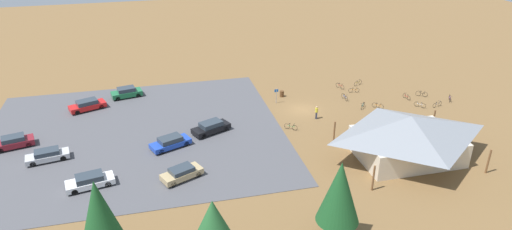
% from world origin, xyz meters
% --- Properties ---
extents(ground, '(160.00, 160.00, 0.00)m').
position_xyz_m(ground, '(0.00, 0.00, 0.00)').
color(ground, brown).
rests_on(ground, ground).
extents(parking_lot_asphalt, '(35.92, 31.65, 0.05)m').
position_xyz_m(parking_lot_asphalt, '(22.34, 1.95, 0.03)').
color(parking_lot_asphalt, '#4C4C51').
rests_on(parking_lot_asphalt, ground).
extents(bike_pavilion, '(13.58, 10.32, 5.07)m').
position_xyz_m(bike_pavilion, '(-7.14, 14.60, 2.88)').
color(bike_pavilion, beige).
rests_on(bike_pavilion, ground).
extents(trash_bin, '(0.60, 0.60, 0.90)m').
position_xyz_m(trash_bin, '(1.40, -5.12, 0.45)').
color(trash_bin, brown).
rests_on(trash_bin, ground).
extents(lot_sign, '(0.56, 0.08, 2.20)m').
position_xyz_m(lot_sign, '(2.85, -3.09, 1.41)').
color(lot_sign, '#99999E').
rests_on(lot_sign, ground).
extents(pine_midwest, '(3.34, 3.34, 8.18)m').
position_xyz_m(pine_midwest, '(24.42, 24.25, 5.35)').
color(pine_midwest, brown).
rests_on(pine_midwest, ground).
extents(pine_center, '(3.63, 3.63, 7.51)m').
position_xyz_m(pine_center, '(5.71, 25.16, 4.68)').
color(pine_center, brown).
rests_on(pine_center, ground).
extents(pine_mideast, '(3.82, 3.82, 6.66)m').
position_xyz_m(pine_mideast, '(16.32, 26.51, 4.43)').
color(pine_mideast, brown).
rests_on(pine_mideast, ground).
extents(bicycle_red_lone_west, '(0.48, 1.60, 0.81)m').
position_xyz_m(bicycle_red_lone_west, '(-15.84, 0.06, 0.35)').
color(bicycle_red_lone_west, black).
rests_on(bicycle_red_lone_west, ground).
extents(bicycle_orange_trailside, '(1.61, 0.50, 0.83)m').
position_xyz_m(bicycle_orange_trailside, '(-9.51, -4.05, 0.35)').
color(bicycle_orange_trailside, black).
rests_on(bicycle_orange_trailside, ground).
extents(bicycle_blue_yard_front, '(0.48, 1.75, 0.87)m').
position_xyz_m(bicycle_blue_yard_front, '(-7.06, -1.88, 0.40)').
color(bicycle_blue_yard_front, black).
rests_on(bicycle_blue_yard_front, ground).
extents(bicycle_purple_lone_east, '(0.93, 1.57, 0.84)m').
position_xyz_m(bicycle_purple_lone_east, '(-21.50, 2.09, 0.39)').
color(bicycle_purple_lone_east, black).
rests_on(bicycle_purple_lone_east, ground).
extents(bicycle_teal_back_row, '(1.21, 1.33, 0.85)m').
position_xyz_m(bicycle_teal_back_row, '(-8.32, 1.40, 0.38)').
color(bicycle_teal_back_row, black).
rests_on(bicycle_teal_back_row, ground).
extents(bicycle_yellow_edge_south, '(1.63, 0.82, 0.82)m').
position_xyz_m(bicycle_yellow_edge_south, '(-11.35, -6.58, 0.37)').
color(bicycle_yellow_edge_south, black).
rests_on(bicycle_yellow_edge_south, ground).
extents(bicycle_silver_by_bin, '(1.70, 0.64, 0.80)m').
position_xyz_m(bicycle_silver_by_bin, '(-18.56, 3.48, 0.37)').
color(bicycle_silver_by_bin, black).
rests_on(bicycle_silver_by_bin, ground).
extents(bicycle_green_edge_north, '(1.41, 1.11, 0.88)m').
position_xyz_m(bicycle_green_edge_north, '(3.31, 5.18, 0.38)').
color(bicycle_green_edge_north, black).
rests_on(bicycle_green_edge_north, ground).
extents(bicycle_black_mid_cluster, '(1.34, 1.12, 0.84)m').
position_xyz_m(bicycle_black_mid_cluster, '(-18.50, -0.31, 0.40)').
color(bicycle_black_mid_cluster, black).
rests_on(bicycle_black_mid_cluster, ground).
extents(bicycle_white_front_row, '(1.05, 1.33, 0.80)m').
position_xyz_m(bicycle_white_front_row, '(-16.13, 3.05, 0.37)').
color(bicycle_white_front_row, black).
rests_on(bicycle_white_front_row, ground).
extents(bicycle_red_yard_right, '(0.73, 1.60, 0.90)m').
position_xyz_m(bicycle_red_yard_right, '(-8.12, -6.02, 0.39)').
color(bicycle_red_yard_right, black).
rests_on(bicycle_red_yard_right, ground).
extents(bicycle_orange_yard_left, '(1.13, 1.29, 0.83)m').
position_xyz_m(bicycle_orange_yard_left, '(-10.31, 1.94, 0.37)').
color(bicycle_orange_yard_left, black).
rests_on(bicycle_orange_yard_left, ground).
extents(car_maroon_by_curb, '(4.63, 2.81, 1.43)m').
position_xyz_m(car_maroon_by_curb, '(35.95, 1.86, 0.76)').
color(car_maroon_by_curb, maroon).
rests_on(car_maroon_by_curb, parking_lot_asphalt).
extents(car_blue_second_row, '(5.01, 3.51, 1.34)m').
position_xyz_m(car_blue_second_row, '(18.29, 6.19, 0.72)').
color(car_blue_second_row, '#1E42B2').
rests_on(car_blue_second_row, parking_lot_asphalt).
extents(car_tan_near_entry, '(4.62, 3.39, 1.31)m').
position_xyz_m(car_tan_near_entry, '(17.63, 13.05, 0.71)').
color(car_tan_near_entry, tan).
rests_on(car_tan_near_entry, parking_lot_asphalt).
extents(car_black_back_corner, '(5.09, 3.66, 1.43)m').
position_xyz_m(car_black_back_corner, '(13.15, 3.61, 0.76)').
color(car_black_back_corner, black).
rests_on(car_black_back_corner, parking_lot_asphalt).
extents(car_white_far_end, '(4.92, 2.74, 1.38)m').
position_xyz_m(car_white_far_end, '(26.70, 12.32, 0.73)').
color(car_white_far_end, white).
rests_on(car_white_far_end, parking_lot_asphalt).
extents(car_red_mid_lot, '(5.10, 3.43, 1.41)m').
position_xyz_m(car_red_mid_lot, '(28.57, -7.00, 0.75)').
color(car_red_mid_lot, red).
rests_on(car_red_mid_lot, parking_lot_asphalt).
extents(car_green_end_stall, '(4.57, 2.73, 1.47)m').
position_xyz_m(car_green_end_stall, '(23.42, -10.25, 0.78)').
color(car_green_end_stall, '#1E6B3D').
rests_on(car_green_end_stall, parking_lot_asphalt).
extents(car_silver_aisle_side, '(4.73, 2.50, 1.32)m').
position_xyz_m(car_silver_aisle_side, '(31.67, 5.94, 0.71)').
color(car_silver_aisle_side, '#BCBCC1').
rests_on(car_silver_aisle_side, parking_lot_asphalt).
extents(visitor_by_pavilion, '(0.36, 0.39, 1.79)m').
position_xyz_m(visitor_by_pavilion, '(-0.89, 2.98, 0.94)').
color(visitor_by_pavilion, '#2D3347').
rests_on(visitor_by_pavilion, ground).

